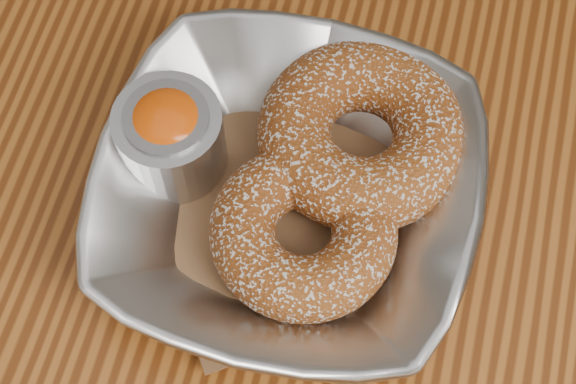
% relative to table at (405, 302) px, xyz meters
% --- Properties ---
extents(table, '(1.20, 0.80, 0.75)m').
position_rel_table_xyz_m(table, '(0.00, 0.00, 0.00)').
color(table, brown).
rests_on(table, ground_plane).
extents(serving_bowl, '(0.20, 0.20, 0.05)m').
position_rel_table_xyz_m(serving_bowl, '(-0.08, -0.00, 0.12)').
color(serving_bowl, '#B4B6BB').
rests_on(serving_bowl, table).
extents(parchment, '(0.20, 0.20, 0.00)m').
position_rel_table_xyz_m(parchment, '(-0.08, -0.00, 0.11)').
color(parchment, brown).
rests_on(parchment, table).
extents(donut_back, '(0.12, 0.12, 0.04)m').
position_rel_table_xyz_m(donut_back, '(-0.05, 0.04, 0.13)').
color(donut_back, brown).
rests_on(donut_back, parchment).
extents(donut_front, '(0.11, 0.11, 0.04)m').
position_rel_table_xyz_m(donut_front, '(-0.07, -0.02, 0.13)').
color(donut_front, brown).
rests_on(donut_front, parchment).
extents(ramekin, '(0.06, 0.06, 0.05)m').
position_rel_table_xyz_m(ramekin, '(-0.15, 0.01, 0.13)').
color(ramekin, '#B4B6BB').
rests_on(ramekin, table).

